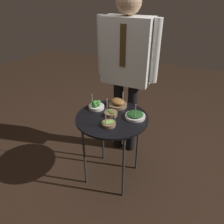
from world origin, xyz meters
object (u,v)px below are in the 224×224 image
at_px(bowl_broccoli_far_rim, 96,105).
at_px(waiter_figure, 127,60).
at_px(bowl_asparagus_back_right, 111,113).
at_px(bowl_asparagus_front_right, 109,124).
at_px(serving_cart, 112,122).
at_px(bowl_roast_center, 118,103).
at_px(bowl_spinach_mid_left, 135,115).

distance_m(bowl_broccoli_far_rim, waiter_figure, 0.55).
bearing_deg(bowl_asparagus_back_right, bowl_asparagus_front_right, -71.32).
xyz_separation_m(bowl_asparagus_back_right, bowl_broccoli_far_rim, (-0.18, 0.06, 0.01)).
distance_m(serving_cart, waiter_figure, 0.65).
bearing_deg(bowl_asparagus_front_right, bowl_roast_center, 100.11).
height_order(bowl_asparagus_front_right, bowl_spinach_mid_left, bowl_asparagus_front_right).
distance_m(serving_cart, bowl_asparagus_back_right, 0.08).
bearing_deg(bowl_broccoli_far_rim, bowl_asparagus_front_right, -43.67).
distance_m(bowl_roast_center, bowl_spinach_mid_left, 0.25).
height_order(bowl_roast_center, bowl_broccoli_far_rim, bowl_roast_center).
xyz_separation_m(bowl_asparagus_back_right, waiter_figure, (-0.03, 0.46, 0.35)).
height_order(bowl_roast_center, bowl_asparagus_back_right, bowl_asparagus_back_right).
height_order(bowl_asparagus_front_right, bowl_asparagus_back_right, bowl_asparagus_front_right).
height_order(bowl_asparagus_front_right, bowl_broccoli_far_rim, bowl_asparagus_front_right).
relative_size(bowl_roast_center, waiter_figure, 0.11).
bearing_deg(bowl_spinach_mid_left, bowl_roast_center, 149.50).
distance_m(bowl_asparagus_front_right, bowl_broccoli_far_rim, 0.32).
height_order(bowl_broccoli_far_rim, bowl_spinach_mid_left, bowl_spinach_mid_left).
relative_size(bowl_asparagus_front_right, bowl_asparagus_back_right, 1.01).
bearing_deg(bowl_asparagus_back_right, waiter_figure, 94.27).
bearing_deg(bowl_broccoli_far_rim, bowl_spinach_mid_left, -1.85).
bearing_deg(bowl_asparagus_back_right, bowl_broccoli_far_rim, 160.86).
height_order(bowl_roast_center, bowl_spinach_mid_left, bowl_spinach_mid_left).
height_order(bowl_roast_center, waiter_figure, waiter_figure).
xyz_separation_m(bowl_roast_center, bowl_asparagus_back_right, (0.01, -0.18, -0.01)).
relative_size(bowl_roast_center, bowl_spinach_mid_left, 1.02).
bearing_deg(bowl_asparagus_front_right, bowl_asparagus_back_right, 108.68).
relative_size(bowl_asparagus_back_right, waiter_figure, 0.10).
distance_m(bowl_broccoli_far_rim, bowl_spinach_mid_left, 0.39).
bearing_deg(waiter_figure, bowl_asparagus_back_right, -85.73).
distance_m(bowl_asparagus_front_right, bowl_spinach_mid_left, 0.26).
xyz_separation_m(bowl_asparagus_front_right, bowl_spinach_mid_left, (0.16, 0.21, 0.00)).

